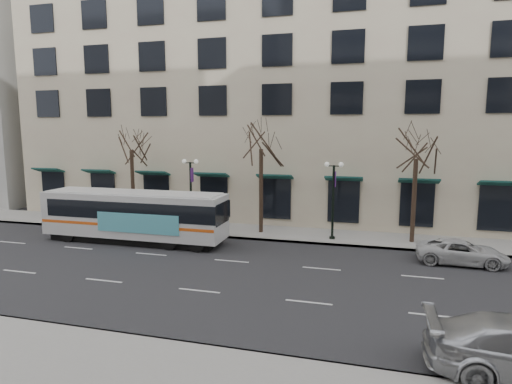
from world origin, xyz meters
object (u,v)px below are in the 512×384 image
(tree_far_mid, at_px, (261,135))
(tree_far_right, at_px, (417,143))
(tree_far_left, at_px, (131,137))
(city_bus, at_px, (135,215))
(white_pickup, at_px, (461,252))
(lamp_post_right, at_px, (333,197))
(lamp_post_left, at_px, (191,191))

(tree_far_mid, relative_size, tree_far_right, 1.06)
(tree_far_left, relative_size, tree_far_mid, 0.98)
(city_bus, xyz_separation_m, white_pickup, (19.59, 0.60, -1.15))
(tree_far_mid, bearing_deg, city_bus, -150.15)
(tree_far_right, height_order, city_bus, tree_far_right)
(tree_far_mid, xyz_separation_m, tree_far_right, (10.00, -0.00, -0.48))
(tree_far_left, bearing_deg, tree_far_right, 0.00)
(tree_far_mid, height_order, lamp_post_right, tree_far_mid)
(tree_far_mid, bearing_deg, tree_far_right, -0.00)
(tree_far_left, xyz_separation_m, white_pickup, (22.26, -3.61, -6.05))
(city_bus, height_order, white_pickup, city_bus)
(tree_far_left, distance_m, white_pickup, 23.34)
(lamp_post_left, xyz_separation_m, lamp_post_right, (10.00, 0.00, 0.00))
(lamp_post_left, height_order, lamp_post_right, same)
(tree_far_left, relative_size, city_bus, 0.68)
(tree_far_left, relative_size, lamp_post_left, 1.60)
(lamp_post_left, bearing_deg, tree_far_left, 173.17)
(tree_far_right, relative_size, city_bus, 0.66)
(tree_far_left, bearing_deg, lamp_post_right, -2.29)
(lamp_post_left, bearing_deg, tree_far_mid, 6.85)
(city_bus, bearing_deg, tree_far_mid, 29.72)
(lamp_post_left, bearing_deg, lamp_post_right, 0.00)
(white_pickup, bearing_deg, lamp_post_left, 82.32)
(lamp_post_right, bearing_deg, lamp_post_left, 180.00)
(lamp_post_left, bearing_deg, white_pickup, -9.89)
(lamp_post_left, relative_size, white_pickup, 1.11)
(tree_far_left, distance_m, lamp_post_right, 15.48)
(tree_far_left, xyz_separation_m, lamp_post_right, (15.01, -0.60, -3.75))
(tree_far_right, distance_m, lamp_post_left, 15.40)
(tree_far_mid, height_order, tree_far_right, tree_far_mid)
(tree_far_left, xyz_separation_m, lamp_post_left, (5.01, -0.60, -3.75))
(tree_far_left, relative_size, white_pickup, 1.78)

